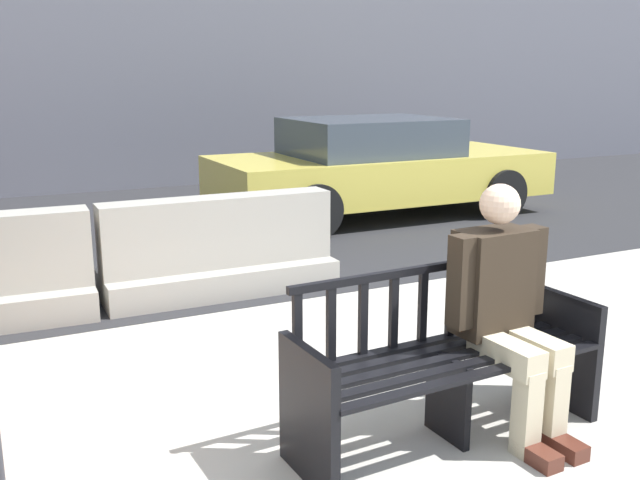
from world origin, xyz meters
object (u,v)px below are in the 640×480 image
seated_person (505,305)px  jersey_barrier_centre (219,254)px  car_taxi_near (378,167)px  street_bench (446,366)px

seated_person → jersey_barrier_centre: bearing=100.8°
jersey_barrier_centre → car_taxi_near: bearing=38.1°
street_bench → jersey_barrier_centre: size_ratio=0.85×
seated_person → jersey_barrier_centre: 3.07m
seated_person → car_taxi_near: seated_person is taller
jersey_barrier_centre → car_taxi_near: size_ratio=0.45×
jersey_barrier_centre → street_bench: bearing=-85.3°
seated_person → car_taxi_near: bearing=65.8°
street_bench → seated_person: seated_person is taller
street_bench → car_taxi_near: 5.95m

